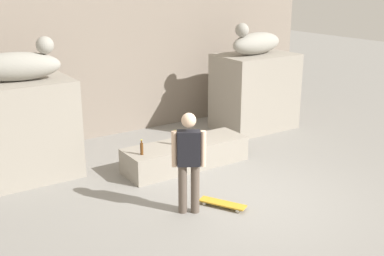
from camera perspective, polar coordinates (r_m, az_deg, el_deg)
The scene contains 11 objects.
ground_plane at distance 8.44m, azimuth 5.99°, elevation -8.32°, with size 40.00×40.00×0.00m, color gray.
facade_wall at distance 11.70m, azimuth -8.97°, elevation 14.04°, with size 10.74×0.60×5.99m, color gray.
pedestal_left at distance 9.50m, azimuth -19.45°, elevation -0.24°, with size 1.90×1.30×1.86m, color gray.
pedestal_right at distance 12.06m, azimuth 7.40°, elevation 4.27°, with size 1.90×1.30×1.86m, color gray.
statue_reclining_left at distance 9.22m, azimuth -19.99°, elevation 6.98°, with size 1.69×0.92×0.78m.
statue_reclining_right at distance 11.82m, azimuth 7.52°, elevation 9.98°, with size 1.67×0.83×0.78m.
ledge_block at distance 9.67m, azimuth -0.72°, elevation -3.14°, with size 2.55×0.81×0.50m, color gray.
skater at distance 7.58m, azimuth -0.38°, elevation -3.67°, with size 0.47×0.36×1.67m.
skateboard at distance 8.10m, azimuth 3.61°, elevation -8.88°, with size 0.56×0.80×0.08m.
bottle_brown at distance 8.97m, azimuth -5.95°, elevation -2.42°, with size 0.06×0.06×0.29m.
bottle_clear at distance 9.45m, azimuth -1.98°, elevation -1.28°, with size 0.07×0.07×0.29m.
Camera 1 is at (-4.89, -5.82, 3.66)m, focal length 45.20 mm.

